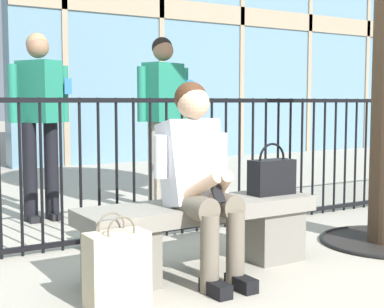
{
  "coord_description": "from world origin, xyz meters",
  "views": [
    {
      "loc": [
        -1.94,
        -3.01,
        1.09
      ],
      "look_at": [
        0.0,
        0.1,
        0.75
      ],
      "focal_mm": 53.03,
      "sensor_mm": 36.0,
      "label": 1
    }
  ],
  "objects": [
    {
      "name": "ground_plane",
      "position": [
        0.0,
        0.0,
        0.0
      ],
      "size": [
        60.0,
        60.0,
        0.0
      ],
      "primitive_type": "plane",
      "color": "#A8A091"
    },
    {
      "name": "plaza_railing",
      "position": [
        0.0,
        0.96,
        0.57
      ],
      "size": [
        9.09,
        0.04,
        1.12
      ],
      "color": "black",
      "rests_on": "ground"
    },
    {
      "name": "seated_person_with_phone",
      "position": [
        -0.09,
        -0.13,
        0.65
      ],
      "size": [
        0.52,
        0.66,
        1.21
      ],
      "color": "#6B6051",
      "rests_on": "ground"
    },
    {
      "name": "handbag_on_bench",
      "position": [
        0.58,
        -0.01,
        0.58
      ],
      "size": [
        0.32,
        0.15,
        0.36
      ],
      "color": "black",
      "rests_on": "stone_bench"
    },
    {
      "name": "bystander_at_railing",
      "position": [
        -0.38,
        2.12,
        1.0
      ],
      "size": [
        0.55,
        0.44,
        1.71
      ],
      "color": "black",
      "rests_on": "ground"
    },
    {
      "name": "bystander_further_back",
      "position": [
        0.74,
        1.82,
        1.0
      ],
      "size": [
        0.55,
        0.34,
        1.71
      ],
      "color": "gray",
      "rests_on": "ground"
    },
    {
      "name": "shopping_bag",
      "position": [
        -0.73,
        -0.32,
        0.21
      ],
      "size": [
        0.33,
        0.18,
        0.5
      ],
      "color": "beige",
      "rests_on": "ground"
    },
    {
      "name": "stone_bench",
      "position": [
        0.0,
        0.0,
        0.27
      ],
      "size": [
        1.6,
        0.44,
        0.45
      ],
      "color": "gray",
      "rests_on": "ground"
    }
  ]
}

